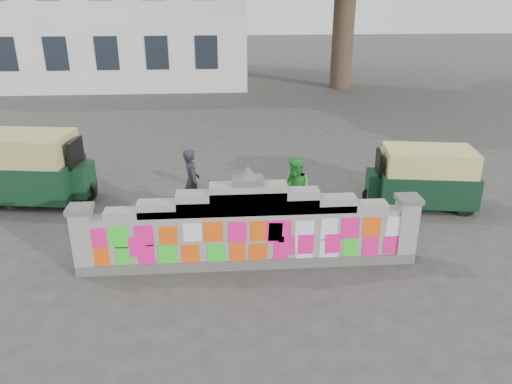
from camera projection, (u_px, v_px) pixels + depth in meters
ground at (248, 265)px, 9.60m from camera, size 100.00×100.00×0.00m
parapet_wall at (248, 230)px, 9.31m from camera, size 6.48×0.44×2.01m
building at (99, 5)px, 27.85m from camera, size 16.00×10.00×8.90m
cyclist_bike at (193, 205)px, 11.17m from camera, size 1.76×0.97×0.88m
cyclist_rider at (192, 192)px, 11.06m from camera, size 0.48×0.61×1.49m
pedestrian at (296, 191)px, 11.07m from camera, size 0.89×0.93×1.51m
rickshaw_left at (26, 167)px, 12.15m from camera, size 3.19×1.82×1.72m
rickshaw_right at (424, 177)px, 11.93m from camera, size 2.68×1.55×1.44m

